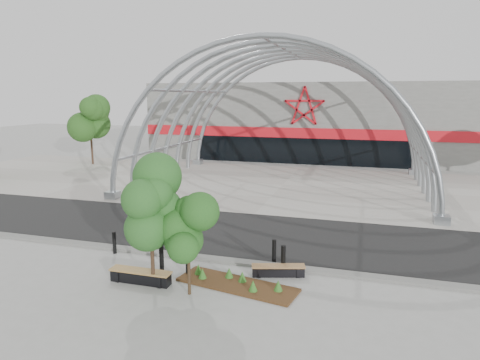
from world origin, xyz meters
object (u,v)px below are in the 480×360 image
(bench_0, at_px, (141,277))
(bollard_2, at_px, (188,263))
(street_tree_0, at_px, (150,204))
(street_tree_1, at_px, (188,230))
(bench_1, at_px, (278,271))

(bench_0, height_order, bollard_2, bollard_2)
(bench_0, distance_m, bollard_2, 1.79)
(street_tree_0, xyz_separation_m, street_tree_1, (1.48, -0.20, -0.72))
(street_tree_0, distance_m, street_tree_1, 1.66)
(street_tree_0, height_order, bollard_2, street_tree_0)
(street_tree_1, distance_m, bollard_2, 2.45)
(street_tree_0, height_order, street_tree_1, street_tree_0)
(bench_1, relative_size, bollard_2, 2.13)
(bench_0, xyz_separation_m, bench_1, (4.71, 2.03, -0.03))
(bench_1, xyz_separation_m, bollard_2, (-3.32, -0.92, 0.28))
(street_tree_0, distance_m, bollard_2, 2.96)
(bench_1, bearing_deg, street_tree_0, -152.07)
(bench_0, bearing_deg, street_tree_0, -13.95)
(bench_0, xyz_separation_m, bollard_2, (1.38, 1.11, 0.25))
(street_tree_0, height_order, bench_0, street_tree_0)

